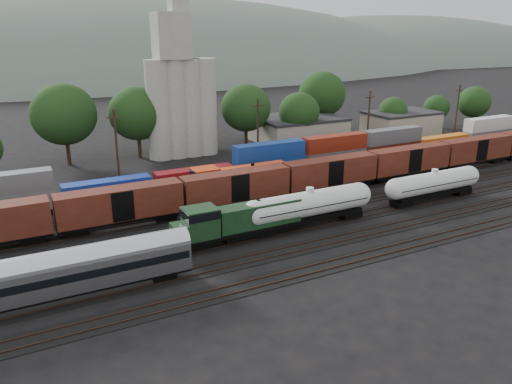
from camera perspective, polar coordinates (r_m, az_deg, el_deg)
name	(u,v)px	position (r m, az deg, el deg)	size (l,w,h in m)	color
ground	(254,220)	(63.78, -0.21, -3.23)	(600.00, 600.00, 0.00)	black
tracks	(254,220)	(63.76, -0.21, -3.19)	(180.00, 33.20, 0.20)	black
green_locomotive	(235,221)	(56.61, -2.40, -3.31)	(17.06, 3.01, 4.52)	black
tank_car_a	(309,205)	(61.13, 6.12, -1.50)	(18.10, 3.24, 4.74)	silver
tank_car_b	(434,183)	(74.18, 19.63, 0.94)	(16.79, 3.01, 4.40)	silver
passenger_coach	(74,270)	(47.58, -20.12, -8.35)	(21.18, 2.61, 4.81)	silver
orange_locomotive	(234,179)	(72.21, -2.52, 1.49)	(17.82, 2.97, 4.45)	black
boxcar_string	(285,179)	(70.33, 3.38, 1.51)	(153.60, 2.90, 4.20)	black
container_wall	(301,159)	(83.14, 5.11, 3.76)	(186.01, 2.60, 5.80)	black
grain_silo	(181,97)	(94.61, -8.58, 10.73)	(13.40, 5.00, 29.00)	#A5A397
industrial_sheds	(201,142)	(96.55, -6.31, 5.73)	(119.38, 17.26, 5.10)	#9E937F
tree_band	(146,117)	(95.56, -12.49, 8.40)	(162.87, 22.16, 14.38)	black
utility_poles	(192,140)	(81.37, -7.34, 5.96)	(122.20, 0.36, 12.00)	black
distant_hills	(92,104)	(319.95, -18.19, 9.52)	(860.00, 286.00, 130.00)	#59665B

